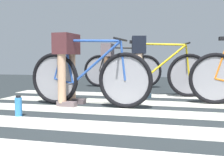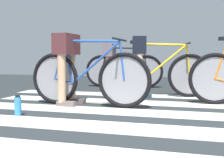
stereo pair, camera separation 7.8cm
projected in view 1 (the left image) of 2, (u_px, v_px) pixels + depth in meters
ground at (154, 126)px, 2.67m from camera, size 18.00×14.00×0.02m
crosswalk_markings at (148, 130)px, 2.48m from camera, size 5.44×5.00×0.00m
bicycle_1_of_4 at (88, 77)px, 3.70m from camera, size 1.73×0.52×0.93m
cyclist_1_of_4 at (67, 59)px, 3.78m from camera, size 0.34×0.43×0.97m
bicycle_3_of_4 at (158, 74)px, 4.60m from camera, size 1.71×0.56×0.93m
cyclist_3_of_4 at (139, 58)px, 4.59m from camera, size 0.38×0.45×0.99m
bicycle_4_of_4 at (122, 70)px, 6.15m from camera, size 1.74×0.52×0.93m
cyclist_4_of_4 at (108, 59)px, 6.20m from camera, size 0.33×0.42×0.96m
water_bottle at (18, 106)px, 3.06m from camera, size 0.08×0.08×0.23m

